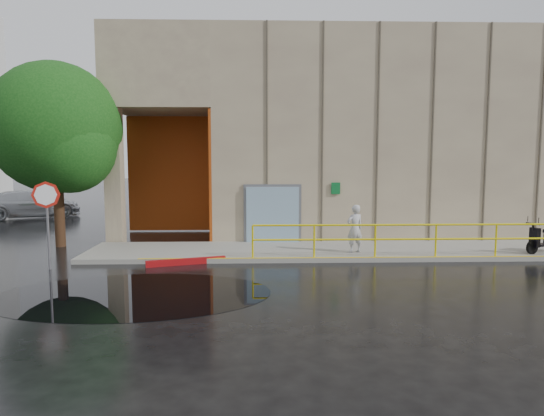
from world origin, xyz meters
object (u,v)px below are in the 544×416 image
Objects in this scene: tree_near at (59,133)px; stop_sign at (47,206)px; person at (355,229)px; car_c at (30,204)px; red_curb at (186,262)px.

stop_sign is at bearing -74.61° from tree_near.
person is 0.31× the size of car_c.
tree_near reaches higher than red_curb.
stop_sign reaches higher than car_c.
car_c is (-9.90, 11.40, 0.63)m from red_curb.
tree_near is at bearing -31.98° from person.
tree_near reaches higher than person.
red_curb is at bearing 12.82° from stop_sign.
stop_sign is 13.40m from car_c.
person is at bearing -152.07° from car_c.
stop_sign is at bearing -172.36° from red_curb.
tree_near reaches higher than stop_sign.
car_c is at bearing 122.02° from stop_sign.
tree_near is (-0.97, 3.53, 2.23)m from stop_sign.
person is 0.65× the size of red_curb.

